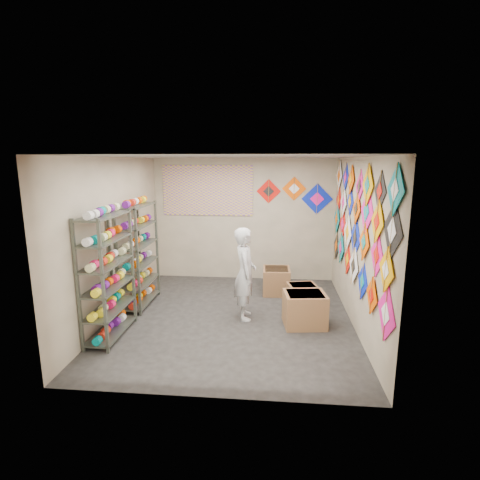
# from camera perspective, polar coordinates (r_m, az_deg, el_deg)

# --- Properties ---
(ground) EXTENTS (4.50, 4.50, 0.00)m
(ground) POSITION_cam_1_polar(r_m,az_deg,el_deg) (6.58, -1.13, -11.68)
(ground) COLOR black
(room_walls) EXTENTS (4.50, 4.50, 4.50)m
(room_walls) POSITION_cam_1_polar(r_m,az_deg,el_deg) (6.11, -1.19, 2.61)
(room_walls) COLOR #B7A78C
(room_walls) RESTS_ON ground
(shelf_rack_front) EXTENTS (0.40, 1.10, 1.90)m
(shelf_rack_front) POSITION_cam_1_polar(r_m,az_deg,el_deg) (5.94, -19.53, -5.24)
(shelf_rack_front) COLOR #4C5147
(shelf_rack_front) RESTS_ON ground
(shelf_rack_back) EXTENTS (0.40, 1.10, 1.90)m
(shelf_rack_back) POSITION_cam_1_polar(r_m,az_deg,el_deg) (7.10, -15.19, -2.23)
(shelf_rack_back) COLOR #4C5147
(shelf_rack_back) RESTS_ON ground
(string_spools) EXTENTS (0.12, 2.36, 0.12)m
(string_spools) POSITION_cam_1_polar(r_m,az_deg,el_deg) (6.49, -17.22, -2.80)
(string_spools) COLOR #FF1458
(string_spools) RESTS_ON ground
(kite_wall_display) EXTENTS (0.05, 4.27, 2.09)m
(kite_wall_display) POSITION_cam_1_polar(r_m,az_deg,el_deg) (6.19, 17.31, 2.01)
(kite_wall_display) COLOR #F21593
(kite_wall_display) RESTS_ON room_walls
(back_wall_kites) EXTENTS (1.65, 0.02, 0.82)m
(back_wall_kites) POSITION_cam_1_polar(r_m,az_deg,el_deg) (8.27, 8.71, 6.94)
(back_wall_kites) COLOR red
(back_wall_kites) RESTS_ON room_walls
(poster) EXTENTS (2.00, 0.01, 1.10)m
(poster) POSITION_cam_1_polar(r_m,az_deg,el_deg) (8.38, -4.97, 7.52)
(poster) COLOR #83499F
(poster) RESTS_ON room_walls
(shopkeeper) EXTENTS (0.67, 0.53, 1.57)m
(shopkeeper) POSITION_cam_1_polar(r_m,az_deg,el_deg) (6.30, 0.77, -5.14)
(shopkeeper) COLOR silver
(shopkeeper) RESTS_ON ground
(carton_a) EXTENTS (0.72, 0.63, 0.55)m
(carton_a) POSITION_cam_1_polar(r_m,az_deg,el_deg) (6.27, 9.81, -10.37)
(carton_a) COLOR brown
(carton_a) RESTS_ON ground
(carton_b) EXTENTS (0.58, 0.51, 0.42)m
(carton_b) POSITION_cam_1_polar(r_m,az_deg,el_deg) (7.08, 9.41, -8.30)
(carton_b) COLOR brown
(carton_b) RESTS_ON ground
(carton_c) EXTENTS (0.55, 0.60, 0.52)m
(carton_c) POSITION_cam_1_polar(r_m,az_deg,el_deg) (7.67, 5.55, -6.20)
(carton_c) COLOR brown
(carton_c) RESTS_ON ground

